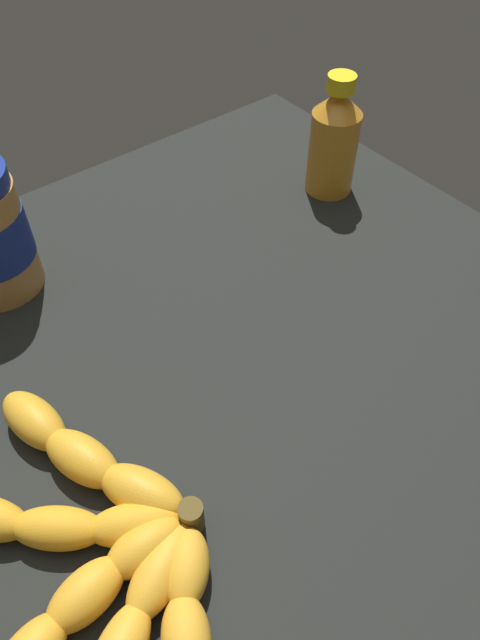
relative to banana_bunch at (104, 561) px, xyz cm
name	(u,v)px	position (x,y,z in cm)	size (l,w,h in cm)	color
ground_plane	(227,377)	(10.00, -19.13, -3.85)	(77.36, 79.68, 4.17)	black
banana_bunch	(104,561)	(0.00, 0.00, 0.00)	(34.32, 20.16, 3.75)	gold
honey_bottle	(334,140)	(24.98, -47.64, 5.23)	(6.11, 6.11, 15.27)	orange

